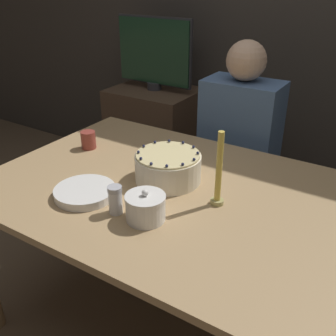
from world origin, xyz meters
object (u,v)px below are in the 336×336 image
object	(u,v)px
candle	(219,176)
cake	(168,167)
sugar_shaker	(115,200)
tv_monitor	(154,53)
sugar_bowl	(146,207)
person_man_blue_shirt	(237,165)

from	to	relation	value
candle	cake	bearing A→B (deg)	166.96
sugar_shaker	tv_monitor	bearing A→B (deg)	118.95
cake	sugar_shaker	bearing A→B (deg)	-95.21
sugar_bowl	tv_monitor	distance (m)	1.62
cake	sugar_bowl	world-z (taller)	cake
person_man_blue_shirt	tv_monitor	distance (m)	1.03
candle	tv_monitor	world-z (taller)	tv_monitor
candle	sugar_shaker	bearing A→B (deg)	-138.60
person_man_blue_shirt	cake	bearing A→B (deg)	87.12
sugar_bowl	cake	bearing A→B (deg)	106.99
sugar_shaker	person_man_blue_shirt	xyz separation A→B (m)	(0.06, 0.98, -0.26)
sugar_bowl	tv_monitor	xyz separation A→B (m)	(-0.87, 1.35, 0.22)
cake	tv_monitor	world-z (taller)	tv_monitor
cake	sugar_bowl	xyz separation A→B (m)	(0.09, -0.28, -0.01)
sugar_shaker	person_man_blue_shirt	size ratio (longest dim) A/B	0.09
candle	tv_monitor	size ratio (longest dim) A/B	0.49
cake	candle	world-z (taller)	candle
sugar_shaker	tv_monitor	distance (m)	1.58
candle	person_man_blue_shirt	world-z (taller)	person_man_blue_shirt
sugar_shaker	tv_monitor	xyz separation A→B (m)	(-0.76, 1.37, 0.21)
cake	sugar_bowl	size ratio (longest dim) A/B	1.90
cake	person_man_blue_shirt	world-z (taller)	person_man_blue_shirt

